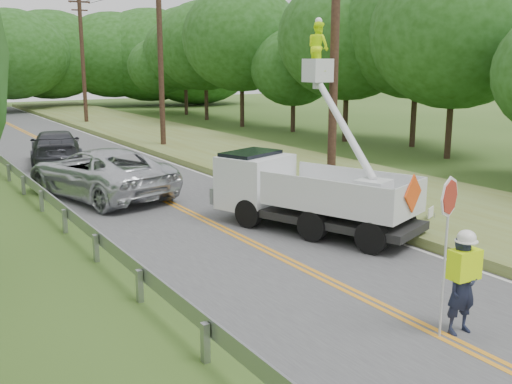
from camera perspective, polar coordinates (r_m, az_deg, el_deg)
ground at (r=11.97m, az=15.71°, el=-12.39°), size 140.00×140.00×0.00m
road at (r=23.25m, az=-10.46°, el=0.04°), size 7.20×96.00×0.03m
guardrail at (r=22.91m, az=-20.74°, el=0.64°), size 0.18×48.00×0.77m
utility_poles at (r=27.57m, az=-3.34°, el=13.16°), size 1.60×43.30×10.00m
tall_grass_verge at (r=26.57m, az=3.91°, el=2.08°), size 7.00×96.00×0.30m
treeline_right at (r=38.69m, az=6.60°, el=14.09°), size 12.05×52.32×10.85m
flagger at (r=11.53m, az=19.20°, el=-7.81°), size 1.14×0.47×2.98m
bucket_truck at (r=18.09m, az=3.61°, el=1.35°), size 4.52×6.49×6.18m
suv_silver at (r=22.54m, az=-14.74°, el=1.82°), size 4.54×7.06×1.81m
suv_darkgrey at (r=30.45m, az=-18.64°, el=4.10°), size 3.46×6.00×1.64m
yard_sign at (r=18.57m, az=16.40°, el=-1.96°), size 0.42×0.22×0.65m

